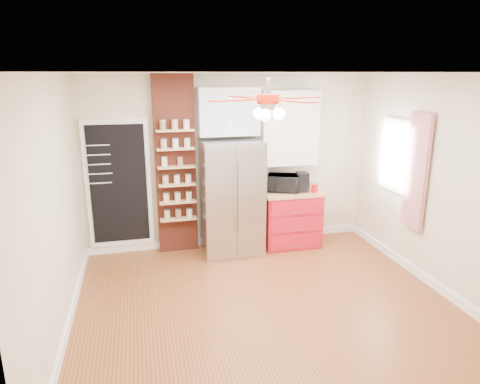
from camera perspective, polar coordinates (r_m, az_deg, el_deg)
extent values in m
plane|color=brown|center=(5.39, 3.29, -14.48)|extent=(4.50, 4.50, 0.00)
plane|color=white|center=(4.67, 3.81, 15.58)|extent=(4.50, 4.50, 0.00)
cube|color=beige|center=(6.74, -1.43, 4.03)|extent=(4.50, 0.02, 2.70)
cube|color=beige|center=(3.12, 14.44, -10.46)|extent=(4.50, 0.02, 2.70)
cube|color=beige|center=(4.74, -23.51, -2.26)|extent=(0.02, 4.00, 2.70)
cube|color=beige|center=(5.90, 24.92, 0.91)|extent=(0.02, 4.00, 2.70)
cube|color=white|center=(6.63, -15.88, 1.02)|extent=(0.95, 0.04, 1.95)
cube|color=black|center=(6.61, -15.88, 0.97)|extent=(0.82, 0.02, 1.78)
cube|color=maroon|center=(6.54, -8.59, 3.50)|extent=(0.60, 0.16, 2.70)
cube|color=#B2B3B7|center=(6.49, -1.15, -0.74)|extent=(0.90, 0.70, 1.75)
cube|color=white|center=(6.45, -1.59, 10.69)|extent=(0.90, 0.35, 0.70)
cube|color=red|center=(6.93, 6.65, -3.63)|extent=(0.90, 0.60, 0.86)
cube|color=#B57A4E|center=(6.80, 6.77, -0.05)|extent=(0.94, 0.64, 0.04)
cube|color=white|center=(6.76, 6.54, 8.48)|extent=(0.90, 0.30, 1.15)
cube|color=white|center=(6.56, 20.19, 4.54)|extent=(0.04, 0.75, 1.05)
cube|color=red|center=(6.11, 22.51, 2.59)|extent=(0.06, 0.40, 1.55)
cylinder|color=silver|center=(4.67, 3.78, 13.74)|extent=(0.05, 0.05, 0.20)
cylinder|color=maroon|center=(4.68, 3.75, 12.27)|extent=(0.24, 0.24, 0.10)
sphere|color=white|center=(4.69, 3.72, 10.32)|extent=(0.13, 0.13, 0.13)
imported|color=black|center=(6.75, 5.78, 1.22)|extent=(0.56, 0.47, 0.27)
cube|color=black|center=(6.78, 8.29, 1.34)|extent=(0.20, 0.23, 0.30)
cylinder|color=#B70A11|center=(6.75, 9.90, 0.51)|extent=(0.10, 0.10, 0.14)
cylinder|color=red|center=(6.94, 9.01, 0.90)|extent=(0.12, 0.12, 0.13)
cylinder|color=beige|center=(6.40, -10.07, 4.01)|extent=(0.11, 0.11, 0.14)
cylinder|color=#9B6D4F|center=(6.42, -7.99, 4.04)|extent=(0.11, 0.11, 0.12)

